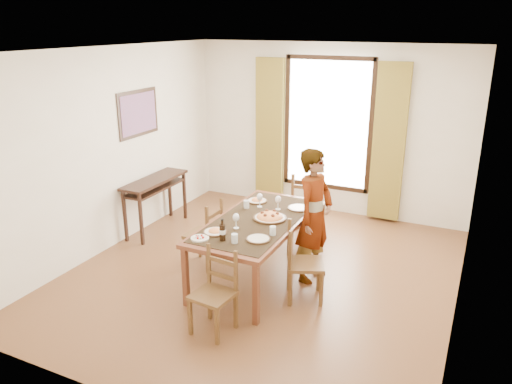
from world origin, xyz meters
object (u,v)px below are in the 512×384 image
at_px(man, 314,216).
at_px(pasta_platter, 270,215).
at_px(console_table, 155,186).
at_px(dining_table, 258,224).

height_order(man, pasta_platter, man).
distance_m(console_table, dining_table, 2.12).
xyz_separation_m(console_table, pasta_platter, (2.13, -0.62, 0.12)).
distance_m(console_table, man, 2.65).
distance_m(console_table, pasta_platter, 2.22).
relative_size(dining_table, pasta_platter, 5.03).
bearing_deg(pasta_platter, console_table, 163.83).
relative_size(man, pasta_platter, 4.06).
height_order(dining_table, man, man).
height_order(dining_table, pasta_platter, pasta_platter).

